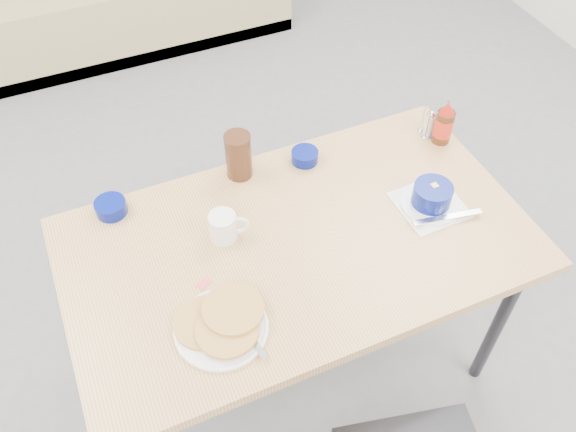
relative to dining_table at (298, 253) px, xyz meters
name	(u,v)px	position (x,y,z in m)	size (l,w,h in m)	color
ground	(324,418)	(0.00, -0.25, -0.70)	(6.00, 6.00, 0.00)	slate
dining_table	(298,253)	(0.00, 0.00, 0.00)	(1.40, 0.80, 0.76)	tan
pancake_plate	(222,324)	(-0.31, -0.19, 0.08)	(0.26, 0.26, 0.05)	white
coffee_mug	(224,226)	(-0.20, 0.10, 0.11)	(0.12, 0.08, 0.09)	white
grits_setting	(432,198)	(0.44, -0.04, 0.10)	(0.23, 0.21, 0.08)	white
creamer_bowl	(111,207)	(-0.49, 0.34, 0.08)	(0.10, 0.10, 0.04)	#041066
butter_bowl	(305,156)	(0.16, 0.31, 0.08)	(0.09, 0.09, 0.04)	#041066
amber_tumbler	(239,156)	(-0.06, 0.34, 0.14)	(0.09, 0.09, 0.16)	#3B1F12
condiment_caddy	(435,124)	(0.64, 0.26, 0.10)	(0.11, 0.08, 0.12)	silver
syrup_bottle	(444,125)	(0.64, 0.21, 0.13)	(0.06, 0.06, 0.17)	#47230F
sugar_wrapper	(204,283)	(-0.31, -0.04, 0.06)	(0.04, 0.03, 0.00)	#E54C4C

